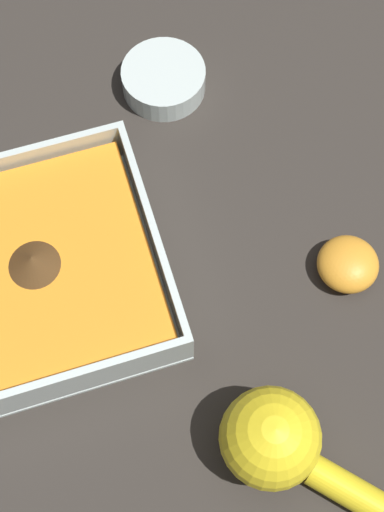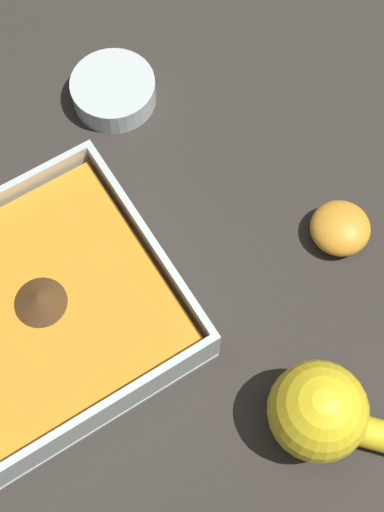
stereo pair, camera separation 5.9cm
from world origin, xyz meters
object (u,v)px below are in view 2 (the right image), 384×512
Objects in this scene: square_dish at (45,310)px; lemon_half at (340,228)px; lemon_squeezer at (343,419)px; spice_bowl at (114,91)px.

square_dish reaches higher than lemon_half.
square_dish is at bearing 75.14° from lemon_half.
square_dish is 3.92× the size of lemon_half.
lemon_squeezer is at bearing -143.27° from square_dish.
lemon_squeezer is 3.59× the size of lemon_half.
spice_bowl is at bearing 22.50° from lemon_half.
square_dish reaches higher than spice_bowl.
square_dish is at bearing 136.34° from spice_bowl.
square_dish is at bearing -5.95° from lemon_squeezer.
spice_bowl is (0.16, -0.16, -0.01)m from square_dish.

